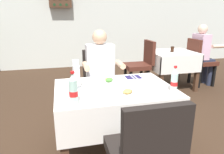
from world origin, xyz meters
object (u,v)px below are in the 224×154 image
(cola_bottle_secondary, at_px, (73,90))
(background_patron, at_px, (202,52))
(chair_far_diner_seat, at_px, (100,81))
(background_dining_table, at_px, (171,61))
(plate_far_diner, at_px, (109,81))
(background_chair_left, at_px, (141,63))
(seated_diner_far, at_px, (101,72))
(cola_bottle_primary, at_px, (174,81))
(plate_near_camera, at_px, (126,92))
(background_chair_right, at_px, (199,59))
(chair_near_camera_side, at_px, (145,153))
(beer_glass_middle, at_px, (77,78))
(background_table_tumbler, at_px, (172,49))
(beer_glass_left, at_px, (76,70))
(napkin_cutlery_set, at_px, (133,77))
(main_dining_table, at_px, (114,103))

(cola_bottle_secondary, height_order, background_patron, background_patron)
(chair_far_diner_seat, distance_m, background_dining_table, 1.88)
(plate_far_diner, relative_size, background_patron, 0.19)
(background_patron, bearing_deg, background_chair_left, 180.00)
(seated_diner_far, relative_size, background_dining_table, 1.46)
(seated_diner_far, distance_m, background_patron, 2.54)
(background_patron, bearing_deg, cola_bottle_primary, -131.93)
(plate_near_camera, relative_size, cola_bottle_secondary, 0.87)
(seated_diner_far, relative_size, background_chair_right, 1.30)
(cola_bottle_primary, relative_size, cola_bottle_secondary, 0.90)
(cola_bottle_secondary, relative_size, background_dining_table, 0.32)
(background_chair_right, bearing_deg, chair_near_camera_side, -131.44)
(plate_far_diner, height_order, background_patron, background_patron)
(seated_diner_far, relative_size, beer_glass_middle, 5.49)
(chair_near_camera_side, height_order, background_patron, background_patron)
(chair_near_camera_side, xyz_separation_m, background_table_tumbler, (1.60, 2.53, 0.24))
(beer_glass_middle, height_order, cola_bottle_primary, cola_bottle_primary)
(chair_far_diner_seat, height_order, background_chair_left, same)
(chair_far_diner_seat, xyz_separation_m, background_dining_table, (1.63, 0.94, -0.01))
(seated_diner_far, relative_size, background_patron, 1.00)
(seated_diner_far, xyz_separation_m, background_table_tumbler, (1.60, 1.01, 0.08))
(beer_glass_left, bearing_deg, napkin_cutlery_set, -4.80)
(cola_bottle_primary, distance_m, background_dining_table, 2.31)
(chair_near_camera_side, xyz_separation_m, beer_glass_middle, (-0.37, 0.87, 0.30))
(cola_bottle_secondary, bearing_deg, beer_glass_left, 83.89)
(main_dining_table, xyz_separation_m, beer_glass_middle, (-0.37, 0.05, 0.28))
(background_chair_left, bearing_deg, beer_glass_middle, -128.45)
(napkin_cutlery_set, distance_m, background_table_tumbler, 1.94)
(chair_near_camera_side, height_order, background_dining_table, chair_near_camera_side)
(chair_far_diner_seat, distance_m, napkin_cutlery_set, 0.64)
(main_dining_table, bearing_deg, plate_far_diner, 96.87)
(main_dining_table, relative_size, background_patron, 0.93)
(chair_far_diner_seat, xyz_separation_m, background_chair_right, (2.27, 0.94, 0.00))
(napkin_cutlery_set, xyz_separation_m, background_chair_right, (1.97, 1.47, -0.19))
(napkin_cutlery_set, bearing_deg, cola_bottle_primary, -68.05)
(chair_far_diner_seat, bearing_deg, background_dining_table, 29.98)
(napkin_cutlery_set, distance_m, background_dining_table, 1.99)
(background_dining_table, distance_m, background_patron, 0.71)
(plate_near_camera, height_order, beer_glass_left, beer_glass_left)
(background_chair_left, distance_m, background_patron, 1.34)
(background_chair_left, bearing_deg, cola_bottle_primary, -103.22)
(cola_bottle_secondary, bearing_deg, chair_near_camera_side, -49.71)
(plate_near_camera, distance_m, background_patron, 2.98)
(background_patron, xyz_separation_m, background_table_tumbler, (-0.71, -0.04, 0.08))
(background_dining_table, bearing_deg, background_table_tumbler, -120.91)
(seated_diner_far, relative_size, cola_bottle_primary, 4.99)
(cola_bottle_primary, distance_m, cola_bottle_secondary, 0.94)
(beer_glass_left, height_order, background_chair_left, beer_glass_left)
(cola_bottle_primary, bearing_deg, beer_glass_middle, 160.93)
(background_chair_left, height_order, background_chair_right, same)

